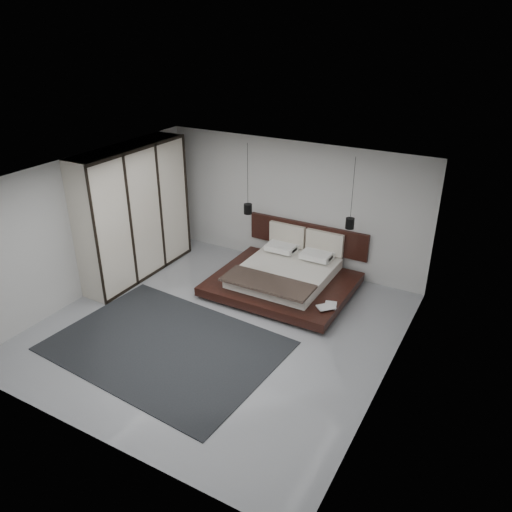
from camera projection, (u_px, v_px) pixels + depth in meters
The scene contains 14 objects.
floor at pixel (219, 328), 9.02m from camera, with size 6.00×6.00×0.00m, color gray.
ceiling at pixel (213, 178), 7.80m from camera, with size 6.00×6.00×0.00m, color white.
wall_back at pixel (292, 205), 10.77m from camera, with size 6.00×6.00×0.00m, color #BBBBB9.
wall_front at pixel (81, 353), 6.05m from camera, with size 6.00×6.00×0.00m, color #BBBBB9.
wall_left at pixel (87, 226), 9.73m from camera, with size 6.00×6.00×0.00m, color #BBBBB9.
wall_right at pixel (393, 303), 7.10m from camera, with size 6.00×6.00×0.00m, color #BBBBB9.
lattice_screen at pixel (168, 195), 11.68m from camera, with size 0.05×0.90×2.60m, color black.
bed at pixel (285, 276), 10.22m from camera, with size 2.74×2.38×1.07m.
book_lower at pixel (325, 305), 9.23m from camera, with size 0.22×0.29×0.03m, color #99724C.
book_upper at pixel (323, 304), 9.20m from camera, with size 0.23×0.32×0.02m, color #99724C.
pendant_left at pixel (248, 209), 10.57m from camera, with size 0.18×0.18×1.51m.
pendant_right at pixel (350, 223), 9.53m from camera, with size 0.17×0.17×1.39m.
wardrobe at pixel (134, 213), 10.38m from camera, with size 0.67×2.84×2.79m.
rug at pixel (166, 346), 8.52m from camera, with size 3.77×2.69×0.02m, color black.
Camera 1 is at (4.26, -6.28, 5.10)m, focal length 35.00 mm.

